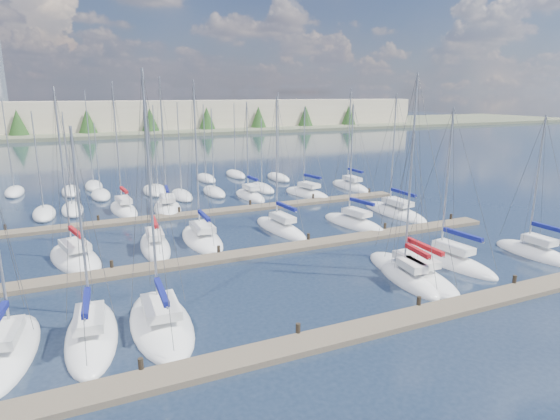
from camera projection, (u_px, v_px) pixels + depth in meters
name	position (u px, v px, depth m)	size (l,w,h in m)	color
ground	(164.00, 171.00, 76.62)	(400.00, 400.00, 0.00)	#202D41
dock_near	(371.00, 328.00, 25.38)	(44.00, 1.93, 1.10)	#6B5E4C
dock_mid	(270.00, 251.00, 37.74)	(44.00, 1.93, 1.10)	#6B5E4C
dock_far	(218.00, 212.00, 50.10)	(44.00, 1.93, 1.10)	#6B5E4C
sailboat_h	(75.00, 258.00, 35.95)	(4.93, 8.69, 13.71)	white
sailboat_g	(534.00, 253.00, 37.12)	(2.58, 6.86, 11.66)	white
sailboat_c	(161.00, 323.00, 25.84)	(3.58, 8.89, 14.49)	white
sailboat_k	(280.00, 228.00, 43.79)	(3.08, 8.68, 12.98)	white
sailboat_b	(92.00, 335.00, 24.57)	(3.36, 8.66, 11.74)	white
sailboat_a	(10.00, 352.00, 22.99)	(3.37, 8.23, 11.59)	white
sailboat_r	(350.00, 186.00, 63.33)	(2.50, 8.49, 13.87)	white
sailboat_i	(155.00, 246.00, 38.81)	(2.89, 8.34, 13.47)	white
sailboat_m	(394.00, 212.00, 49.86)	(3.05, 9.66, 13.24)	white
sailboat_e	(411.00, 273.00, 32.99)	(3.28, 9.38, 14.57)	white
sailboat_q	(307.00, 194.00, 58.87)	(4.35, 8.36, 11.64)	white
sailboat_j	(202.00, 239.00, 40.74)	(3.21, 8.65, 14.31)	white
sailboat_f	(448.00, 261.00, 35.44)	(3.36, 8.74, 12.27)	white
sailboat_d	(408.00, 280.00, 31.80)	(2.77, 6.73, 11.09)	white
sailboat_o	(167.00, 208.00, 51.51)	(3.91, 8.31, 14.93)	white
sailboat_l	(354.00, 223.00, 45.57)	(4.03, 8.38, 12.27)	white
sailboat_p	(250.00, 196.00, 57.53)	(2.70, 7.18, 12.24)	white
sailboat_n	(124.00, 209.00, 50.87)	(3.12, 8.18, 14.42)	white
distant_boats	(155.00, 190.00, 60.47)	(36.93, 20.75, 13.30)	#9EA0A5
shoreline	(66.00, 109.00, 148.73)	(400.00, 60.00, 38.00)	#666B51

